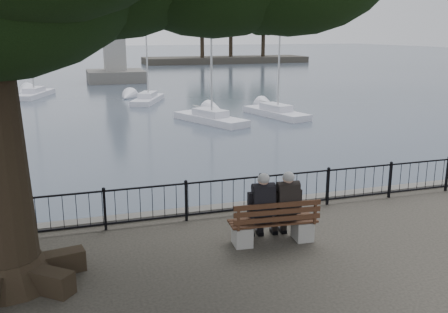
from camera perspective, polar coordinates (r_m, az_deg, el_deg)
name	(u,v)px	position (r m, az deg, el deg)	size (l,w,h in m)	color
harbor	(218,227)	(13.67, -0.64, -8.08)	(260.00, 260.00, 1.20)	#52514F
railing	(224,196)	(12.85, 0.00, -4.51)	(22.06, 0.06, 1.00)	black
bench	(273,227)	(11.41, 5.67, -8.07)	(2.03, 0.75, 1.05)	gray
person_left	(261,210)	(11.29, 4.23, -6.11)	(0.51, 0.85, 1.67)	black
person_right	(285,208)	(11.46, 6.99, -5.86)	(0.51, 0.85, 1.67)	black
lion_monument	(115,61)	(59.39, -12.35, 10.60)	(6.31, 6.31, 9.23)	#52514F
sailboat_c	(210,117)	(31.93, -1.57, 4.50)	(3.77, 5.95, 11.55)	silver
sailboat_d	(276,112)	(34.45, 5.95, 5.09)	(2.92, 5.92, 10.13)	silver
sailboat_f	(148,98)	(41.62, -8.70, 6.61)	(3.60, 5.65, 11.58)	silver
sailboat_h	(34,92)	(47.60, -20.85, 6.86)	(3.47, 6.10, 14.42)	silver
far_shore	(229,41)	(93.27, 0.62, 13.10)	(30.00, 8.60, 9.18)	#2A2722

